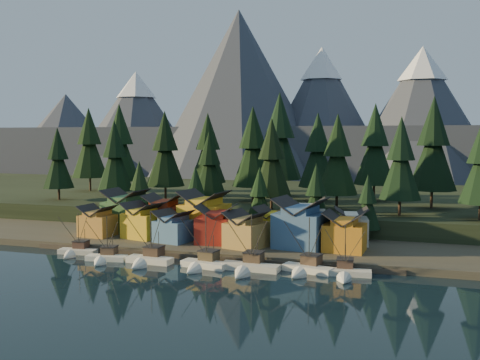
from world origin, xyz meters
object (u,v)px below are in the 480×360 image
(boat_1, at_px, (105,252))
(house_back_1, at_px, (164,213))
(boat_0, at_px, (75,246))
(boat_2, at_px, (147,253))
(boat_6, at_px, (345,267))
(boat_5, at_px, (305,262))
(house_front_0, at_px, (98,220))
(boat_3, at_px, (202,257))
(house_back_0, at_px, (126,209))
(house_front_1, at_px, (143,219))
(boat_4, at_px, (248,261))

(boat_1, distance_m, house_back_1, 24.99)
(boat_0, distance_m, boat_2, 18.83)
(boat_6, bearing_deg, boat_5, 172.67)
(boat_5, distance_m, house_front_0, 55.02)
(boat_3, xyz_separation_m, house_back_1, (-19.55, 24.01, 4.29))
(house_front_0, bearing_deg, house_back_0, 74.32)
(boat_6, xyz_separation_m, house_back_0, (-57.49, 22.46, 5.14))
(boat_5, distance_m, house_back_0, 55.08)
(house_front_1, bearing_deg, boat_5, -7.40)
(boat_2, relative_size, boat_3, 1.01)
(boat_5, xyz_separation_m, house_front_1, (-41.61, 15.17, 3.70))
(house_back_1, bearing_deg, boat_0, -122.41)
(boat_6, bearing_deg, house_back_1, 150.02)
(house_front_0, relative_size, house_front_1, 0.81)
(boat_3, relative_size, boat_4, 0.92)
(boat_0, relative_size, house_back_1, 1.03)
(boat_2, bearing_deg, house_front_1, 122.99)
(house_front_0, relative_size, house_back_0, 0.74)
(boat_5, bearing_deg, house_front_1, 174.04)
(house_front_1, bearing_deg, boat_3, -26.37)
(boat_1, relative_size, house_back_0, 0.96)
(boat_5, bearing_deg, boat_4, -154.34)
(boat_0, distance_m, boat_5, 50.11)
(boat_3, distance_m, house_back_1, 31.25)
(house_front_1, distance_m, house_back_1, 6.73)
(boat_0, bearing_deg, boat_2, -14.71)
(boat_5, height_order, house_front_1, boat_5)
(boat_0, bearing_deg, boat_5, -6.31)
(boat_0, xyz_separation_m, house_front_0, (-3.03, 13.49, 3.48))
(boat_4, height_order, house_back_0, house_back_0)
(boat_1, relative_size, house_front_1, 1.05)
(boat_4, distance_m, boat_6, 17.90)
(boat_4, height_order, house_back_1, house_back_1)
(boat_0, height_order, boat_3, boat_3)
(boat_6, height_order, house_front_1, house_front_1)
(house_front_0, bearing_deg, boat_5, -10.68)
(house_front_0, bearing_deg, boat_4, -16.65)
(boat_0, bearing_deg, house_front_0, 96.81)
(boat_4, distance_m, house_front_1, 35.80)
(boat_2, distance_m, boat_6, 38.87)
(boat_0, distance_m, house_back_0, 22.36)
(boat_3, relative_size, house_back_0, 1.11)
(boat_1, height_order, boat_3, boat_3)
(boat_3, bearing_deg, house_front_1, 149.64)
(house_back_0, bearing_deg, house_back_1, -2.41)
(boat_3, bearing_deg, house_back_1, 137.79)
(boat_5, height_order, house_back_0, house_back_0)
(boat_0, relative_size, boat_3, 0.85)
(boat_2, bearing_deg, boat_3, 2.86)
(boat_1, height_order, boat_5, boat_5)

